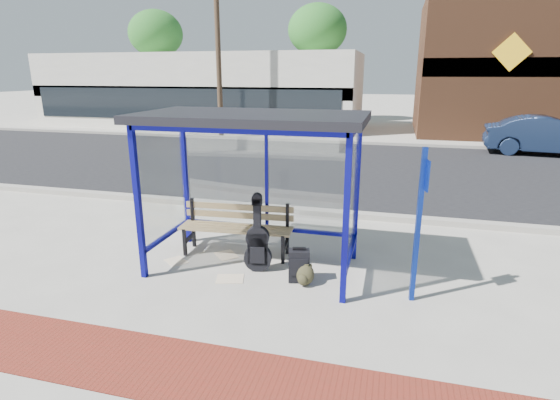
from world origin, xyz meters
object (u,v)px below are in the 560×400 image
(guitar_bag, at_px, (258,245))
(suitcase, at_px, (299,266))
(backpack, at_px, (305,275))
(bench, at_px, (237,225))
(parked_car, at_px, (548,136))

(guitar_bag, relative_size, suitcase, 2.20)
(suitcase, distance_m, backpack, 0.18)
(suitcase, xyz_separation_m, backpack, (0.11, -0.10, -0.10))
(guitar_bag, height_order, suitcase, guitar_bag)
(backpack, bearing_deg, suitcase, 148.41)
(bench, height_order, suitcase, bench)
(backpack, bearing_deg, bench, 157.85)
(parked_car, bearing_deg, guitar_bag, 154.75)
(bench, xyz_separation_m, parked_car, (7.99, 11.77, 0.21))
(guitar_bag, xyz_separation_m, suitcase, (0.70, -0.19, -0.18))
(bench, distance_m, backpack, 1.64)
(suitcase, bearing_deg, guitar_bag, 151.09)
(guitar_bag, xyz_separation_m, parked_car, (7.45, 12.34, 0.29))
(suitcase, relative_size, parked_car, 0.12)
(guitar_bag, distance_m, suitcase, 0.74)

